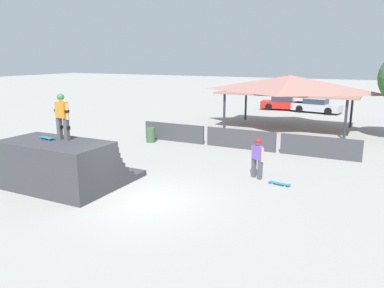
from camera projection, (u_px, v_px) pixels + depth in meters
ground_plane at (145, 200)px, 12.93m from camera, size 160.00×160.00×0.00m
quarter_pipe_ramp at (63, 166)px, 14.19m from camera, size 4.18×3.92×1.81m
skater_on_deck at (62, 113)px, 13.78m from camera, size 0.73×0.26×1.73m
skateboard_on_deck at (47, 138)px, 14.06m from camera, size 0.80×0.31×0.09m
bystander_walking at (257, 155)px, 15.08m from camera, size 0.62×0.40×1.66m
skateboard_on_ground at (280, 184)px, 14.45m from camera, size 0.87×0.33×0.09m
barrier_fence at (240, 139)px, 20.13m from camera, size 12.09×0.12×1.05m
pavilion_shelter at (290, 84)px, 25.38m from camera, size 9.09×5.34×3.64m
trash_bin at (151, 135)px, 21.69m from camera, size 0.52×0.52×0.85m
parked_car_red at (283, 103)px, 35.03m from camera, size 4.22×2.08×1.27m
parked_car_silver at (316, 106)px, 33.24m from camera, size 4.37×2.38×1.27m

